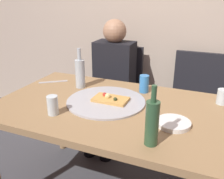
# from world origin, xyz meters

# --- Properties ---
(back_wall) EXTENTS (6.00, 0.10, 2.60)m
(back_wall) POSITION_xyz_m (0.00, 1.12, 1.30)
(back_wall) COLOR #BCA893
(back_wall) RESTS_ON ground_plane
(dining_table) EXTENTS (1.52, 0.89, 0.73)m
(dining_table) POSITION_xyz_m (0.00, 0.00, 0.65)
(dining_table) COLOR #99754C
(dining_table) RESTS_ON ground_plane
(pizza_tray) EXTENTS (0.50, 0.50, 0.01)m
(pizza_tray) POSITION_xyz_m (-0.09, 0.03, 0.74)
(pizza_tray) COLOR #ADADB2
(pizza_tray) RESTS_ON dining_table
(pizza_slice_last) EXTENTS (0.22, 0.13, 0.05)m
(pizza_slice_last) POSITION_xyz_m (-0.06, 0.04, 0.76)
(pizza_slice_last) COLOR tan
(pizza_slice_last) RESTS_ON pizza_tray
(wine_bottle) EXTENTS (0.07, 0.07, 0.29)m
(wine_bottle) POSITION_xyz_m (-0.37, 0.20, 0.84)
(wine_bottle) COLOR #B2BCC1
(wine_bottle) RESTS_ON dining_table
(beer_bottle) EXTENTS (0.06, 0.06, 0.29)m
(beer_bottle) POSITION_xyz_m (0.29, -0.32, 0.85)
(beer_bottle) COLOR #2D5133
(beer_bottle) RESTS_ON dining_table
(tumbler_near) EXTENTS (0.07, 0.07, 0.10)m
(tumbler_near) POSITION_xyz_m (0.60, 0.29, 0.78)
(tumbler_near) COLOR silver
(tumbler_near) RESTS_ON dining_table
(tumbler_far) EXTENTS (0.06, 0.06, 0.11)m
(tumbler_far) POSITION_xyz_m (-0.30, -0.24, 0.79)
(tumbler_far) COLOR silver
(tumbler_far) RESTS_ON dining_table
(soda_can) EXTENTS (0.07, 0.07, 0.12)m
(soda_can) POSITION_xyz_m (0.09, 0.29, 0.79)
(soda_can) COLOR #337AC1
(soda_can) RESTS_ON dining_table
(plate_stack) EXTENTS (0.18, 0.18, 0.02)m
(plate_stack) POSITION_xyz_m (0.36, -0.10, 0.74)
(plate_stack) COLOR white
(plate_stack) RESTS_ON dining_table
(table_knife) EXTENTS (0.19, 0.15, 0.01)m
(table_knife) POSITION_xyz_m (-0.62, 0.22, 0.73)
(table_knife) COLOR #B7B7BC
(table_knife) RESTS_ON dining_table
(chair_left) EXTENTS (0.44, 0.44, 0.90)m
(chair_left) POSITION_xyz_m (-0.33, 0.84, 0.51)
(chair_left) COLOR black
(chair_left) RESTS_ON ground_plane
(chair_right) EXTENTS (0.44, 0.44, 0.90)m
(chair_right) POSITION_xyz_m (0.42, 0.84, 0.51)
(chair_right) COLOR black
(chair_right) RESTS_ON ground_plane
(guest_in_sweater) EXTENTS (0.36, 0.56, 1.17)m
(guest_in_sweater) POSITION_xyz_m (-0.33, 0.69, 0.64)
(guest_in_sweater) COLOR black
(guest_in_sweater) RESTS_ON ground_plane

